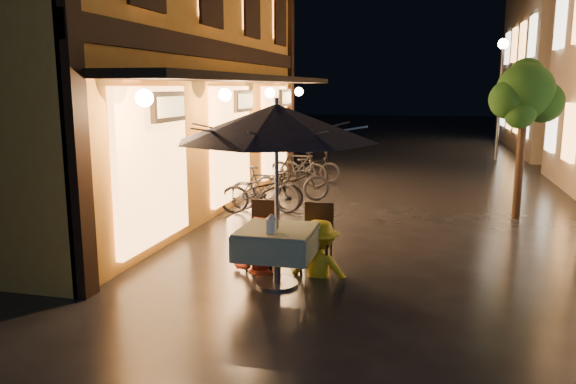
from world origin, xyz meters
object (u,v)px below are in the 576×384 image
(bicycle_0, at_px, (262,191))
(cafe_table, at_px, (277,242))
(person_orange, at_px, (257,218))
(person_yellow, at_px, (320,222))
(patio_umbrella, at_px, (276,123))
(table_lantern, at_px, (272,222))

(bicycle_0, bearing_deg, cafe_table, 177.65)
(cafe_table, height_order, person_orange, person_orange)
(person_yellow, bearing_deg, cafe_table, 50.82)
(bicycle_0, bearing_deg, person_yellow, -173.50)
(cafe_table, bearing_deg, patio_umbrella, 14.04)
(cafe_table, xyz_separation_m, bicycle_0, (-1.44, 4.12, -0.13))
(person_orange, bearing_deg, patio_umbrella, 113.27)
(person_yellow, distance_m, bicycle_0, 4.04)
(patio_umbrella, distance_m, person_orange, 1.56)
(cafe_table, bearing_deg, person_orange, 127.82)
(cafe_table, height_order, person_yellow, person_yellow)
(person_yellow, bearing_deg, patio_umbrella, 50.82)
(cafe_table, xyz_separation_m, person_yellow, (0.46, 0.56, 0.18))
(table_lantern, relative_size, bicycle_0, 0.14)
(person_orange, distance_m, bicycle_0, 3.70)
(person_yellow, bearing_deg, person_orange, -0.03)
(patio_umbrella, xyz_separation_m, person_orange, (-0.44, 0.57, -1.39))
(patio_umbrella, bearing_deg, table_lantern, -90.00)
(person_yellow, relative_size, bicycle_0, 0.88)
(cafe_table, relative_size, patio_umbrella, 0.38)
(person_orange, distance_m, person_yellow, 0.90)
(bicycle_0, bearing_deg, patio_umbrella, 177.65)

